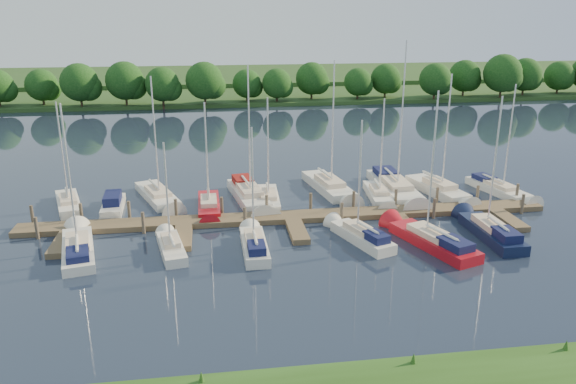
{
  "coord_description": "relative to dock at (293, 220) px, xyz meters",
  "views": [
    {
      "loc": [
        -5.86,
        -31.47,
        15.14
      ],
      "look_at": [
        -0.25,
        8.0,
        2.2
      ],
      "focal_mm": 35.0,
      "sensor_mm": 36.0,
      "label": 1
    }
  ],
  "objects": [
    {
      "name": "sailboat_s_5",
      "position": [
        13.28,
        -4.68,
        0.14
      ],
      "size": [
        1.94,
        7.87,
        10.22
      ],
      "rotation": [
        0.0,
        0.0,
        0.01
      ],
      "color": "#101837",
      "rests_on": "ground"
    },
    {
      "name": "mooring_pilings",
      "position": [
        0.0,
        1.13,
        0.4
      ],
      "size": [
        38.24,
        2.84,
        2.0
      ],
      "color": "#473D33",
      "rests_on": "ground"
    },
    {
      "name": "sailboat_n_9",
      "position": [
        13.53,
        4.83,
        0.09
      ],
      "size": [
        3.46,
        8.4,
        10.77
      ],
      "rotation": [
        0.0,
        0.0,
        3.36
      ],
      "color": "silver",
      "rests_on": "ground"
    },
    {
      "name": "sailboat_n_4",
      "position": [
        -2.81,
        5.55,
        0.14
      ],
      "size": [
        3.3,
        9.15,
        11.6
      ],
      "rotation": [
        0.0,
        0.0,
        3.3
      ],
      "color": "silver",
      "rests_on": "ground"
    },
    {
      "name": "sailboat_s_1",
      "position": [
        -8.7,
        -4.1,
        0.07
      ],
      "size": [
        2.3,
        5.9,
        7.64
      ],
      "rotation": [
        0.0,
        0.0,
        0.19
      ],
      "color": "silver",
      "rests_on": "ground"
    },
    {
      "name": "treeline",
      "position": [
        5.26,
        54.56,
        3.74
      ],
      "size": [
        145.68,
        8.81,
        8.17
      ],
      "color": "#38281C",
      "rests_on": "ground"
    },
    {
      "name": "sailboat_n_7",
      "position": [
        8.02,
        4.48,
        0.07
      ],
      "size": [
        2.21,
        6.93,
        8.81
      ],
      "rotation": [
        0.0,
        0.0,
        3.04
      ],
      "color": "silver",
      "rests_on": "ground"
    },
    {
      "name": "ground",
      "position": [
        0.0,
        -7.31,
        -0.2
      ],
      "size": [
        260.0,
        260.0,
        0.0
      ],
      "primitive_type": "plane",
      "color": "#182131",
      "rests_on": "ground"
    },
    {
      "name": "sailboat_n_8",
      "position": [
        9.97,
        5.93,
        0.12
      ],
      "size": [
        2.57,
        10.58,
        13.36
      ],
      "rotation": [
        0.0,
        0.0,
        3.14
      ],
      "color": "silver",
      "rests_on": "ground"
    },
    {
      "name": "sailboat_s_0",
      "position": [
        -14.72,
        -3.43,
        0.1
      ],
      "size": [
        3.3,
        8.1,
        10.09
      ],
      "rotation": [
        0.0,
        0.0,
        0.21
      ],
      "color": "silver",
      "rests_on": "ground"
    },
    {
      "name": "sailboat_s_2",
      "position": [
        -3.26,
        -4.71,
        0.13
      ],
      "size": [
        1.6,
        6.55,
        8.59
      ],
      "rotation": [
        0.0,
        0.0,
        0.01
      ],
      "color": "silver",
      "rests_on": "ground"
    },
    {
      "name": "sailboat_n_3",
      "position": [
        -6.16,
        3.53,
        0.07
      ],
      "size": [
        1.72,
        6.98,
        8.99
      ],
      "rotation": [
        0.0,
        0.0,
        3.15
      ],
      "color": "#A60F19",
      "rests_on": "ground"
    },
    {
      "name": "motorboat",
      "position": [
        -13.71,
        4.66,
        0.15
      ],
      "size": [
        1.78,
        5.46,
        1.65
      ],
      "rotation": [
        0.0,
        0.0,
        3.19
      ],
      "color": "silver",
      "rests_on": "ground"
    },
    {
      "name": "sailboat_s_3",
      "position": [
        4.11,
        -4.17,
        0.13
      ],
      "size": [
        3.41,
        6.67,
        8.76
      ],
      "rotation": [
        0.0,
        0.0,
        0.35
      ],
      "color": "silver",
      "rests_on": "ground"
    },
    {
      "name": "sailboat_n_6",
      "position": [
        4.39,
        7.06,
        0.08
      ],
      "size": [
        3.48,
        9.33,
        11.72
      ],
      "rotation": [
        0.0,
        0.0,
        3.31
      ],
      "color": "silver",
      "rests_on": "ground"
    },
    {
      "name": "far_shore",
      "position": [
        0.0,
        67.69,
        0.1
      ],
      "size": [
        180.0,
        30.0,
        0.6
      ],
      "primitive_type": "cube",
      "color": "#1E3D17",
      "rests_on": "ground"
    },
    {
      "name": "distant_hill",
      "position": [
        0.0,
        92.69,
        0.5
      ],
      "size": [
        220.0,
        40.0,
        1.4
      ],
      "primitive_type": "cube",
      "color": "#345525",
      "rests_on": "ground"
    },
    {
      "name": "sailboat_n_10",
      "position": [
        18.84,
        4.44,
        0.11
      ],
      "size": [
        3.21,
        7.81,
        9.77
      ],
      "rotation": [
        0.0,
        0.0,
        3.36
      ],
      "color": "silver",
      "rests_on": "ground"
    },
    {
      "name": "sailboat_n_5",
      "position": [
        -1.32,
        4.6,
        0.07
      ],
      "size": [
        2.0,
        7.13,
        9.05
      ],
      "rotation": [
        0.0,
        0.0,
        3.09
      ],
      "color": "silver",
      "rests_on": "ground"
    },
    {
      "name": "sailboat_n_2",
      "position": [
        -10.29,
        6.69,
        0.06
      ],
      "size": [
        4.36,
        8.42,
        10.62
      ],
      "rotation": [
        0.0,
        0.0,
        3.49
      ],
      "color": "silver",
      "rests_on": "ground"
    },
    {
      "name": "dock",
      "position": [
        0.0,
        0.0,
        0.0
      ],
      "size": [
        40.0,
        6.0,
        0.4
      ],
      "color": "brown",
      "rests_on": "ground"
    },
    {
      "name": "sailboat_s_4",
      "position": [
        8.6,
        -5.53,
        0.13
      ],
      "size": [
        4.23,
        8.42,
        10.76
      ],
      "rotation": [
        0.0,
        0.0,
        0.33
      ],
      "color": "#A60F19",
      "rests_on": "ground"
    },
    {
      "name": "sailboat_n_0",
      "position": [
        -17.31,
        5.72,
        0.07
      ],
      "size": [
        3.25,
        7.01,
        8.9
      ],
      "rotation": [
        0.0,
        0.0,
        3.43
      ],
      "color": "silver",
      "rests_on": "ground"
    }
  ]
}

